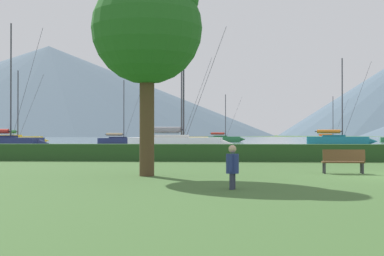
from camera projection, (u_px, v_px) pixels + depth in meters
The scene contains 14 objects.
harbor_water at pixel (251, 139), 157.30m from camera, with size 320.00×246.00×0.00m, color gray.
hedge_line at pixel (334, 153), 31.60m from camera, with size 80.00×1.20×0.97m, color #284C23.
sailboat_slip_1 at pixel (14, 140), 77.54m from camera, with size 8.87×3.12×10.31m.
sailboat_slip_2 at pixel (6, 142), 56.76m from camera, with size 8.79×3.65×12.75m.
sailboat_slip_5 at pixel (331, 140), 96.34m from camera, with size 6.55×2.19×7.98m.
sailboat_slip_8 at pixel (223, 139), 104.31m from camera, with size 7.64×2.71×8.86m.
sailboat_slip_9 at pixel (177, 141), 66.30m from camera, with size 8.86×2.78×11.08m.
sailboat_slip_10 at pixel (121, 141), 79.36m from camera, with size 7.05×2.34×9.15m.
sailboat_slip_11 at pixel (338, 140), 71.40m from camera, with size 8.92×3.49×11.18m.
sailboat_slip_12 at pixel (177, 143), 48.47m from camera, with size 9.22×3.28×11.27m.
park_bench_near_path at pixel (343, 160), 21.95m from camera, with size 1.63×0.49×0.95m.
person_seated_viewer at pixel (232, 165), 15.80m from camera, with size 0.36×0.56×1.25m.
park_tree at pixel (150, 23), 20.82m from camera, with size 4.11×4.11×8.04m.
distant_hill_east_ridge at pixel (49, 91), 407.65m from camera, with size 327.13×327.13×65.36m, color #4C6070.
Camera 1 is at (-5.82, -21.08, 1.57)m, focal length 52.53 mm.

